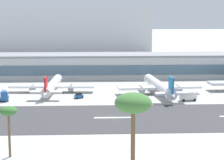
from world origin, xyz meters
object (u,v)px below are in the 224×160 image
object	(u,v)px
terminal_building	(101,65)
distant_hotel_block	(66,30)
service_baggage_tug_1	(79,96)
service_box_truck_2	(188,96)
airliner_blue_tail_gate_2	(160,87)
palm_tree_3	(133,105)
service_fuel_truck_0	(4,94)
palm_tree_0	(8,113)
airliner_red_tail_gate_1	(52,86)

from	to	relation	value
terminal_building	distant_hotel_block	distance (m)	142.00
service_baggage_tug_1	service_box_truck_2	size ratio (longest dim) A/B	0.57
terminal_building	service_baggage_tug_1	bearing A→B (deg)	-99.81
service_box_truck_2	airliner_blue_tail_gate_2	bearing A→B (deg)	113.87
palm_tree_3	airliner_blue_tail_gate_2	bearing A→B (deg)	77.67
terminal_building	palm_tree_3	distance (m)	133.65
distant_hotel_block	palm_tree_3	bearing A→B (deg)	-84.08
airliner_blue_tail_gate_2	service_fuel_truck_0	size ratio (longest dim) A/B	4.96
terminal_building	palm_tree_0	bearing A→B (deg)	-100.84
service_fuel_truck_0	service_baggage_tug_1	xyz separation A→B (m)	(26.90, 1.45, -0.98)
palm_tree_0	distant_hotel_block	bearing A→B (deg)	90.67
service_fuel_truck_0	palm_tree_0	bearing A→B (deg)	2.43
distant_hotel_block	service_box_truck_2	xyz separation A→B (m)	(55.47, -198.39, -15.50)
service_baggage_tug_1	service_fuel_truck_0	bearing A→B (deg)	152.65
terminal_building	service_baggage_tug_1	xyz separation A→B (m)	(-9.18, -53.05, -4.62)
palm_tree_3	distant_hotel_block	bearing A→B (deg)	95.92
terminal_building	distant_hotel_block	size ratio (longest dim) A/B	1.40
airliner_red_tail_gate_1	airliner_blue_tail_gate_2	distance (m)	42.59
airliner_blue_tail_gate_2	palm_tree_0	world-z (taller)	palm_tree_0
airliner_red_tail_gate_1	service_box_truck_2	xyz separation A→B (m)	(50.46, -18.08, -0.89)
distant_hotel_block	airliner_red_tail_gate_1	distance (m)	180.98
airliner_blue_tail_gate_2	service_box_truck_2	xyz separation A→B (m)	(8.21, -12.71, -1.13)
distant_hotel_block	service_box_truck_2	bearing A→B (deg)	-74.38
service_baggage_tug_1	palm_tree_0	bearing A→B (deg)	-132.13
service_fuel_truck_0	distant_hotel_block	bearing A→B (deg)	166.45
service_fuel_truck_0	service_baggage_tug_1	bearing A→B (deg)	82.75
airliner_blue_tail_gate_2	terminal_building	bearing A→B (deg)	20.69
distant_hotel_block	airliner_red_tail_gate_1	size ratio (longest dim) A/B	3.41
palm_tree_0	palm_tree_3	bearing A→B (deg)	-34.54
service_baggage_tug_1	service_box_truck_2	bearing A→B (deg)	-39.18
service_baggage_tug_1	service_box_truck_2	world-z (taller)	service_box_truck_2
airliner_blue_tail_gate_2	palm_tree_0	xyz separation A→B (m)	(-44.27, -69.45, 6.96)
terminal_building	airliner_blue_tail_gate_2	world-z (taller)	terminal_building
terminal_building	service_box_truck_2	distance (m)	66.55
terminal_building	palm_tree_3	bearing A→B (deg)	-88.67
terminal_building	airliner_red_tail_gate_1	world-z (taller)	terminal_building
palm_tree_0	airliner_blue_tail_gate_2	bearing A→B (deg)	57.48
airliner_blue_tail_gate_2	service_fuel_truck_0	world-z (taller)	airliner_blue_tail_gate_2
service_baggage_tug_1	service_box_truck_2	distance (m)	39.94
airliner_blue_tail_gate_2	service_baggage_tug_1	size ratio (longest dim) A/B	12.28
service_baggage_tug_1	palm_tree_3	bearing A→B (deg)	-111.73
terminal_building	service_box_truck_2	size ratio (longest dim) A/B	30.60
palm_tree_3	palm_tree_0	bearing A→B (deg)	145.46
airliner_red_tail_gate_1	service_fuel_truck_0	world-z (taller)	airliner_red_tail_gate_1
airliner_red_tail_gate_1	palm_tree_0	world-z (taller)	palm_tree_0
service_baggage_tug_1	palm_tree_3	distance (m)	82.38
airliner_red_tail_gate_1	service_baggage_tug_1	bearing A→B (deg)	-134.89
service_fuel_truck_0	airliner_blue_tail_gate_2	bearing A→B (deg)	87.58
airliner_red_tail_gate_1	terminal_building	bearing A→B (deg)	-23.54
service_fuel_truck_0	service_baggage_tug_1	world-z (taller)	service_fuel_truck_0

